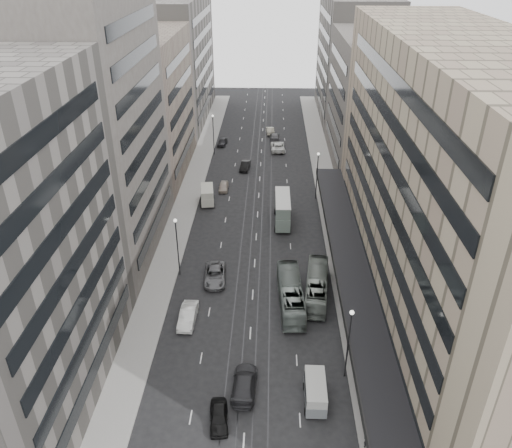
# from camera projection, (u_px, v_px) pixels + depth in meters

# --- Properties ---
(ground) EXTENTS (220.00, 220.00, 0.00)m
(ground) POSITION_uv_depth(u_px,v_px,m) (250.00, 339.00, 54.64)
(ground) COLOR black
(ground) RESTS_ON ground
(sidewalk_right) EXTENTS (4.00, 125.00, 0.15)m
(sidewalk_right) POSITION_uv_depth(u_px,v_px,m) (328.00, 192.00, 86.95)
(sidewalk_right) COLOR gray
(sidewalk_right) RESTS_ON ground
(sidewalk_left) EXTENTS (4.00, 125.00, 0.15)m
(sidewalk_left) POSITION_uv_depth(u_px,v_px,m) (191.00, 190.00, 87.61)
(sidewalk_left) COLOR gray
(sidewalk_left) RESTS_ON ground
(department_store) EXTENTS (19.20, 60.00, 30.00)m
(department_store) POSITION_uv_depth(u_px,v_px,m) (451.00, 187.00, 53.70)
(department_store) COLOR gray
(department_store) RESTS_ON ground
(building_right_mid) EXTENTS (15.00, 28.00, 24.00)m
(building_right_mid) POSITION_uv_depth(u_px,v_px,m) (376.00, 102.00, 93.48)
(building_right_mid) COLOR #49443F
(building_right_mid) RESTS_ON ground
(building_right_far) EXTENTS (15.00, 32.00, 28.00)m
(building_right_far) POSITION_uv_depth(u_px,v_px,m) (354.00, 59.00, 118.65)
(building_right_far) COLOR slate
(building_right_far) RESTS_ON ground
(building_left_b) EXTENTS (15.00, 26.00, 34.00)m
(building_left_b) POSITION_uv_depth(u_px,v_px,m) (87.00, 131.00, 63.46)
(building_left_b) COLOR #49443F
(building_left_b) RESTS_ON ground
(building_left_c) EXTENTS (15.00, 28.00, 25.00)m
(building_left_c) POSITION_uv_depth(u_px,v_px,m) (141.00, 106.00, 89.20)
(building_left_c) COLOR #716658
(building_left_c) RESTS_ON ground
(building_left_d) EXTENTS (15.00, 38.00, 28.00)m
(building_left_d) POSITION_uv_depth(u_px,v_px,m) (173.00, 60.00, 117.22)
(building_left_d) COLOR slate
(building_left_d) RESTS_ON ground
(lamp_right_near) EXTENTS (0.44, 0.44, 8.32)m
(lamp_right_near) POSITION_uv_depth(u_px,v_px,m) (349.00, 336.00, 47.46)
(lamp_right_near) COLOR #262628
(lamp_right_near) RESTS_ON ground
(lamp_right_far) EXTENTS (0.44, 0.44, 8.32)m
(lamp_right_far) POSITION_uv_depth(u_px,v_px,m) (317.00, 170.00, 82.32)
(lamp_right_far) COLOR #262628
(lamp_right_far) RESTS_ON ground
(lamp_left_near) EXTENTS (0.44, 0.44, 8.32)m
(lamp_left_near) POSITION_uv_depth(u_px,v_px,m) (177.00, 241.00, 62.81)
(lamp_left_near) COLOR #262628
(lamp_left_near) RESTS_ON ground
(lamp_left_far) EXTENTS (0.44, 0.44, 8.32)m
(lamp_left_far) POSITION_uv_depth(u_px,v_px,m) (213.00, 130.00, 100.29)
(lamp_left_far) COLOR #262628
(lamp_left_far) RESTS_ON ground
(bus_near) EXTENTS (3.24, 11.26, 3.10)m
(bus_near) POSITION_uv_depth(u_px,v_px,m) (291.00, 294.00, 59.21)
(bus_near) COLOR slate
(bus_near) RESTS_ON ground
(bus_far) EXTENTS (3.66, 10.83, 2.96)m
(bus_far) POSITION_uv_depth(u_px,v_px,m) (317.00, 286.00, 60.76)
(bus_far) COLOR slate
(bus_far) RESTS_ON ground
(double_decker) EXTENTS (2.51, 7.98, 4.35)m
(double_decker) POSITION_uv_depth(u_px,v_px,m) (283.00, 209.00, 76.43)
(double_decker) COLOR slate
(double_decker) RESTS_ON ground
(vw_microbus) EXTENTS (2.14, 4.58, 2.46)m
(vw_microbus) POSITION_uv_depth(u_px,v_px,m) (315.00, 391.00, 46.54)
(vw_microbus) COLOR slate
(vw_microbus) RESTS_ON ground
(panel_van) EXTENTS (2.74, 4.79, 2.87)m
(panel_van) POSITION_uv_depth(u_px,v_px,m) (207.00, 195.00, 82.58)
(panel_van) COLOR #BCB9A9
(panel_van) RESTS_ON ground
(sedan_0) EXTENTS (2.09, 4.28, 1.40)m
(sedan_0) POSITION_uv_depth(u_px,v_px,m) (219.00, 417.00, 44.81)
(sedan_0) COLOR black
(sedan_0) RESTS_ON ground
(sedan_1) EXTENTS (1.89, 5.05, 1.65)m
(sedan_1) POSITION_uv_depth(u_px,v_px,m) (188.00, 316.00, 56.86)
(sedan_1) COLOR silver
(sedan_1) RESTS_ON ground
(sedan_2) EXTENTS (3.08, 5.97, 1.61)m
(sedan_2) POSITION_uv_depth(u_px,v_px,m) (215.00, 275.00, 63.88)
(sedan_2) COLOR #5F5F62
(sedan_2) RESTS_ON ground
(sedan_3) EXTENTS (2.56, 5.79, 1.65)m
(sedan_3) POSITION_uv_depth(u_px,v_px,m) (244.00, 383.00, 48.08)
(sedan_3) COLOR #242427
(sedan_3) RESTS_ON ground
(sedan_4) EXTENTS (1.60, 3.97, 1.35)m
(sedan_4) POSITION_uv_depth(u_px,v_px,m) (224.00, 186.00, 87.54)
(sedan_4) COLOR #AA9C8D
(sedan_4) RESTS_ON ground
(sedan_5) EXTENTS (2.01, 4.62, 1.48)m
(sedan_5) POSITION_uv_depth(u_px,v_px,m) (245.00, 166.00, 95.60)
(sedan_5) COLOR black
(sedan_5) RESTS_ON ground
(sedan_6) EXTENTS (3.03, 6.22, 1.70)m
(sedan_6) POSITION_uv_depth(u_px,v_px,m) (278.00, 146.00, 104.44)
(sedan_6) COLOR silver
(sedan_6) RESTS_ON ground
(sedan_7) EXTENTS (2.22, 5.11, 1.46)m
(sedan_7) POSITION_uv_depth(u_px,v_px,m) (275.00, 137.00, 110.04)
(sedan_7) COLOR #4E4D50
(sedan_7) RESTS_ON ground
(sedan_8) EXTENTS (2.16, 4.44, 1.46)m
(sedan_8) POSITION_uv_depth(u_px,v_px,m) (222.00, 142.00, 107.19)
(sedan_8) COLOR #252527
(sedan_8) RESTS_ON ground
(sedan_9) EXTENTS (2.08, 4.79, 1.53)m
(sedan_9) POSITION_uv_depth(u_px,v_px,m) (270.00, 130.00, 113.63)
(sedan_9) COLOR #A7A18A
(sedan_9) RESTS_ON ground
(pedestrian) EXTENTS (0.78, 0.66, 1.82)m
(pedestrian) POSITION_uv_depth(u_px,v_px,m) (367.00, 440.00, 42.35)
(pedestrian) COLOR black
(pedestrian) RESTS_ON sidewalk_right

